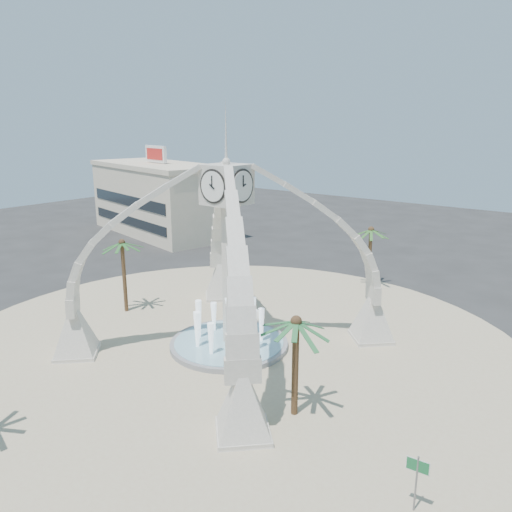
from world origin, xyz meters
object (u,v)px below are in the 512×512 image
Objects in this scene: palm_east at (296,323)px; street_sign at (417,473)px; palm_north at (371,230)px; clock_tower at (228,255)px; fountain at (229,343)px; palm_west at (122,244)px.

palm_east reaches higher than street_sign.
street_sign is at bearing -60.57° from palm_north.
clock_tower reaches higher than palm_east.
clock_tower is 17.57m from street_sign.
clock_tower is 6.20m from fountain.
palm_north is at bearing 114.36° from street_sign.
palm_north is (1.79, 17.50, 5.15)m from fountain.
clock_tower is at bearing 0.48° from palm_west.
palm_east is (8.04, -4.05, 4.86)m from fountain.
palm_west is at bearing 160.69° from street_sign.
fountain is (0.00, 0.00, -6.20)m from clock_tower.
palm_north reaches higher than palm_east.
clock_tower reaches higher than palm_north.
palm_east is 22.44m from palm_north.
palm_west reaches higher than palm_north.
palm_west is 2.57× the size of street_sign.
palm_north is at bearing 106.16° from palm_east.
street_sign is at bearing -23.69° from clock_tower.
fountain is at bearing 153.25° from palm_east.
clock_tower is 17.63m from palm_north.
palm_north is 28.14m from street_sign.
fountain is 3.22× the size of street_sign.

